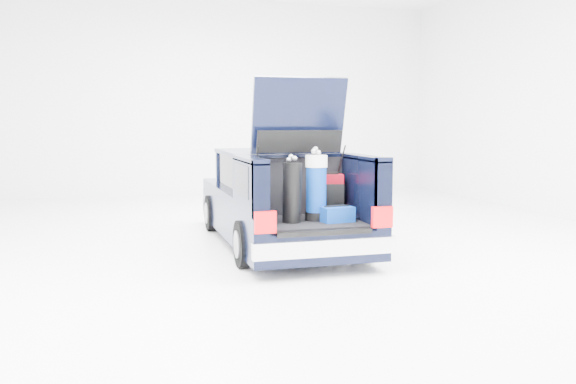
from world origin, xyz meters
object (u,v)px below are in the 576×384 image
object	(u,v)px
red_suitcase	(330,195)
blue_golf_bag	(316,187)
black_golf_bag	(292,192)
car	(277,200)
blue_duffel	(337,214)

from	to	relation	value
red_suitcase	blue_golf_bag	bearing A→B (deg)	-118.30
black_golf_bag	blue_golf_bag	bearing A→B (deg)	-1.57
car	blue_golf_bag	xyz separation A→B (m)	(0.12, -1.56, 0.36)
black_golf_bag	blue_duffel	distance (m)	0.65
black_golf_bag	blue_golf_bag	distance (m)	0.38
blue_duffel	car	bearing A→B (deg)	93.57
red_suitcase	car	bearing A→B (deg)	123.01
car	blue_duffel	bearing A→B (deg)	-79.33
car	red_suitcase	distance (m)	1.29
car	blue_golf_bag	distance (m)	1.61
black_golf_bag	blue_golf_bag	size ratio (longest dim) A/B	0.89
black_golf_bag	blue_duffel	xyz separation A→B (m)	(0.58, -0.09, -0.29)
car	red_suitcase	bearing A→B (deg)	-69.82
car	black_golf_bag	distance (m)	1.72
blue_golf_bag	blue_duffel	distance (m)	0.45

